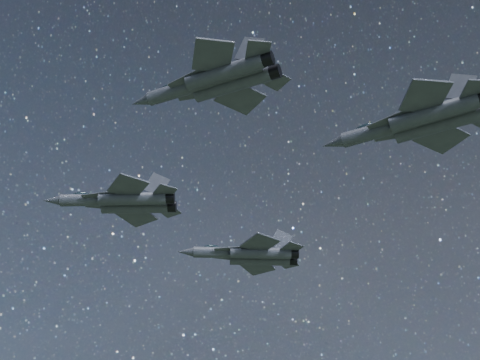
# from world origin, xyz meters

# --- Properties ---
(jet_lead) EXTENTS (17.40, 11.77, 4.38)m
(jet_lead) POSITION_xyz_m (-11.73, 0.22, 158.51)
(jet_lead) COLOR #343741
(jet_left) EXTENTS (17.49, 11.69, 4.43)m
(jet_left) POSITION_xyz_m (-0.21, 16.95, 157.85)
(jet_left) COLOR #343741
(jet_right) EXTENTS (17.24, 12.06, 4.34)m
(jet_right) POSITION_xyz_m (5.69, -15.18, 160.23)
(jet_right) COLOR #343741
(jet_slot) EXTENTS (19.46, 13.49, 4.89)m
(jet_slot) POSITION_xyz_m (24.89, -3.69, 159.41)
(jet_slot) COLOR #343741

